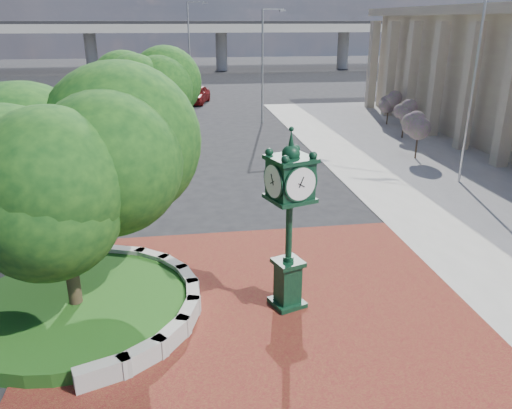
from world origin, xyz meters
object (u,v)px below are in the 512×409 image
object	(u,v)px
street_lamp_near	(265,58)
street_lamp_far	(191,42)
post_clock	(289,215)
flagpole_b	(475,75)
parked_car	(197,95)

from	to	relation	value
street_lamp_near	street_lamp_far	distance (m)	16.58
post_clock	flagpole_b	xyz separation A→B (m)	(10.95, 10.02, 2.44)
flagpole_b	street_lamp_near	xyz separation A→B (m)	(-7.14, 16.75, -0.28)
post_clock	parked_car	bearing A→B (deg)	91.76
flagpole_b	street_lamp_near	size ratio (longest dim) A/B	1.21
flagpole_b	street_lamp_far	distance (m)	34.75
post_clock	street_lamp_near	size ratio (longest dim) A/B	0.60
parked_car	street_lamp_near	size ratio (longest dim) A/B	0.58
post_clock	street_lamp_near	xyz separation A→B (m)	(3.81, 26.77, 2.17)
post_clock	flagpole_b	world-z (taller)	flagpole_b
street_lamp_near	street_lamp_far	xyz separation A→B (m)	(-5.11, 15.76, 0.56)
street_lamp_near	street_lamp_far	world-z (taller)	street_lamp_far
parked_car	street_lamp_near	bearing A→B (deg)	-49.19
parked_car	street_lamp_near	distance (m)	12.41
post_clock	parked_car	size ratio (longest dim) A/B	1.03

